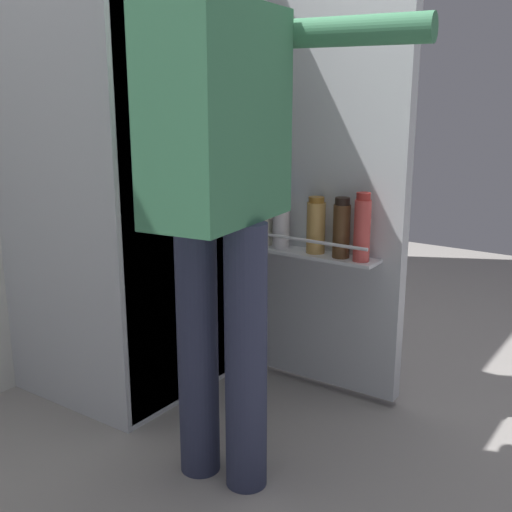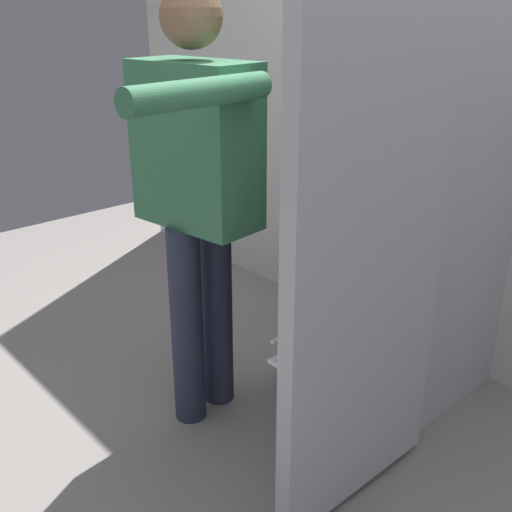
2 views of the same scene
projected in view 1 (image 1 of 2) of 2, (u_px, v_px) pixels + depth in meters
The scene contains 4 objects.
ground_plane at pixel (246, 415), 2.25m from camera, with size 5.89×5.89×0.00m, color gray.
kitchen_wall at pixel (52, 52), 2.45m from camera, with size 4.40×0.10×2.55m, color silver.
refrigerator at pixel (140, 158), 2.33m from camera, with size 0.73×1.29×1.77m.
person at pixel (220, 162), 1.67m from camera, with size 0.59×0.71×1.57m.
Camera 1 is at (-1.65, -1.19, 1.11)m, focal length 44.07 mm.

